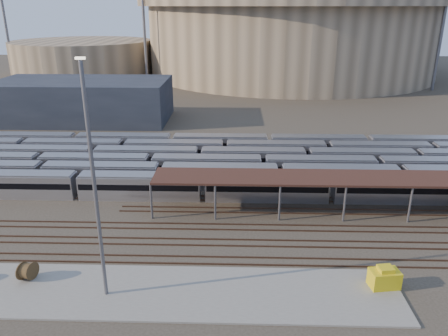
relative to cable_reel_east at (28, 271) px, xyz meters
name	(u,v)px	position (x,y,z in m)	size (l,w,h in m)	color
ground	(211,224)	(18.31, 13.33, -1.16)	(420.00, 420.00, 0.00)	#383026
apron	(152,292)	(13.31, -1.67, -1.06)	(50.00, 9.00, 0.20)	gray
subway_trains	(222,164)	(19.16, 31.83, 0.64)	(130.24, 23.90, 3.60)	#B7B6BB
inspection_shed	(374,179)	(40.31, 17.33, 3.82)	(60.30, 6.00, 5.30)	slate
empty_tracks	(208,242)	(18.31, 8.33, -1.07)	(170.00, 9.62, 0.18)	#4C3323
stadium	(290,33)	(43.31, 153.33, 15.31)	(124.00, 124.00, 32.50)	gray
secondary_arena	(83,58)	(-41.69, 143.33, 5.84)	(56.00, 56.00, 14.00)	gray
service_building	(83,100)	(-16.69, 68.33, 3.84)	(42.00, 20.00, 10.00)	#1E232D
floodlight_0	(144,25)	(-11.69, 123.33, 19.49)	(4.00, 1.00, 38.40)	slate
floodlight_1	(6,24)	(-66.69, 133.33, 19.49)	(4.00, 1.00, 38.40)	slate
floodlight_2	(442,27)	(88.31, 113.33, 19.49)	(4.00, 1.00, 38.40)	slate
floodlight_3	(209,21)	(8.31, 173.33, 19.49)	(4.00, 1.00, 38.40)	slate
cable_reel_east	(28,271)	(0.00, 0.00, 0.00)	(1.93, 1.93, 1.07)	brown
yard_light_pole	(95,186)	(8.86, -2.23, 10.62)	(0.81, 0.36, 22.99)	slate
yellow_equipment	(384,279)	(36.81, -0.15, -0.05)	(2.92, 1.83, 1.83)	gold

